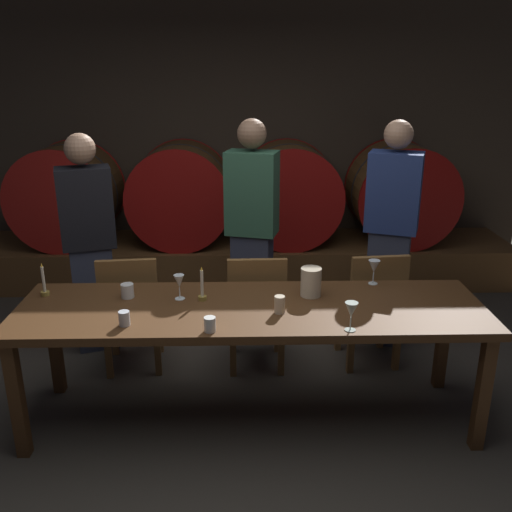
{
  "coord_description": "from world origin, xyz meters",
  "views": [
    {
      "loc": [
        0.07,
        -2.86,
        2.11
      ],
      "look_at": [
        0.14,
        0.22,
        1.04
      ],
      "focal_mm": 39.16,
      "sensor_mm": 36.0,
      "label": 1
    }
  ],
  "objects_px": {
    "dining_table": "(251,317)",
    "cup_far_right": "(280,305)",
    "candle_left": "(44,286)",
    "wine_glass_center": "(351,311)",
    "wine_glass_right": "(374,267)",
    "wine_barrel_far_right": "(400,193)",
    "wine_barrel_far_left": "(67,195)",
    "cup_far_left": "(127,291)",
    "chair_right": "(372,303)",
    "wine_barrel_center_right": "(289,194)",
    "chair_center": "(257,307)",
    "wine_barrel_center_left": "(181,194)",
    "guest_left": "(89,243)",
    "candle_right": "(202,291)",
    "chair_left": "(131,308)",
    "guest_center": "(252,229)",
    "wine_glass_left": "(179,282)",
    "cup_center_left": "(124,318)",
    "pitcher": "(311,282)",
    "guest_right": "(390,234)",
    "cup_center_right": "(210,324)"
  },
  "relations": [
    {
      "from": "dining_table",
      "to": "cup_far_right",
      "type": "relative_size",
      "value": 26.98
    },
    {
      "from": "candle_left",
      "to": "wine_glass_center",
      "type": "relative_size",
      "value": 1.31
    },
    {
      "from": "wine_glass_right",
      "to": "wine_barrel_far_right",
      "type": "bearing_deg",
      "value": 70.59
    },
    {
      "from": "wine_barrel_far_left",
      "to": "cup_far_left",
      "type": "xyz_separation_m",
      "value": [
        1.01,
        -2.25,
        -0.09
      ]
    },
    {
      "from": "dining_table",
      "to": "candle_left",
      "type": "xyz_separation_m",
      "value": [
        -1.26,
        0.19,
        0.13
      ]
    },
    {
      "from": "cup_far_right",
      "to": "chair_right",
      "type": "bearing_deg",
      "value": 45.43
    },
    {
      "from": "wine_barrel_center_right",
      "to": "chair_center",
      "type": "relative_size",
      "value": 1.12
    },
    {
      "from": "wine_barrel_center_right",
      "to": "wine_barrel_center_left",
      "type": "bearing_deg",
      "value": 180.0
    },
    {
      "from": "guest_left",
      "to": "candle_right",
      "type": "height_order",
      "value": "guest_left"
    },
    {
      "from": "wine_barrel_far_left",
      "to": "chair_left",
      "type": "distance_m",
      "value": 2.07
    },
    {
      "from": "dining_table",
      "to": "guest_left",
      "type": "relative_size",
      "value": 1.66
    },
    {
      "from": "wine_barrel_far_left",
      "to": "guest_center",
      "type": "height_order",
      "value": "guest_center"
    },
    {
      "from": "wine_barrel_center_left",
      "to": "wine_barrel_far_left",
      "type": "bearing_deg",
      "value": 180.0
    },
    {
      "from": "wine_barrel_center_right",
      "to": "dining_table",
      "type": "height_order",
      "value": "wine_barrel_center_right"
    },
    {
      "from": "wine_barrel_far_right",
      "to": "candle_right",
      "type": "xyz_separation_m",
      "value": [
        -1.81,
        -2.3,
        -0.07
      ]
    },
    {
      "from": "candle_left",
      "to": "wine_glass_left",
      "type": "distance_m",
      "value": 0.84
    },
    {
      "from": "guest_center",
      "to": "cup_center_left",
      "type": "height_order",
      "value": "guest_center"
    },
    {
      "from": "guest_left",
      "to": "candle_left",
      "type": "height_order",
      "value": "guest_left"
    },
    {
      "from": "pitcher",
      "to": "wine_barrel_far_right",
      "type": "bearing_deg",
      "value": 62.83
    },
    {
      "from": "dining_table",
      "to": "guest_right",
      "type": "relative_size",
      "value": 1.58
    },
    {
      "from": "wine_barrel_center_right",
      "to": "wine_barrel_far_right",
      "type": "xyz_separation_m",
      "value": [
        1.11,
        0.0,
        0.0
      ]
    },
    {
      "from": "dining_table",
      "to": "wine_glass_left",
      "type": "bearing_deg",
      "value": 164.72
    },
    {
      "from": "cup_far_left",
      "to": "cup_center_left",
      "type": "height_order",
      "value": "cup_far_left"
    },
    {
      "from": "chair_center",
      "to": "guest_right",
      "type": "distance_m",
      "value": 1.17
    },
    {
      "from": "wine_glass_left",
      "to": "wine_barrel_center_left",
      "type": "bearing_deg",
      "value": 95.52
    },
    {
      "from": "candle_left",
      "to": "wine_glass_right",
      "type": "height_order",
      "value": "candle_left"
    },
    {
      "from": "pitcher",
      "to": "wine_barrel_center_left",
      "type": "bearing_deg",
      "value": 114.33
    },
    {
      "from": "pitcher",
      "to": "cup_far_left",
      "type": "distance_m",
      "value": 1.12
    },
    {
      "from": "wine_glass_right",
      "to": "cup_far_left",
      "type": "relative_size",
      "value": 1.85
    },
    {
      "from": "wine_barrel_center_left",
      "to": "dining_table",
      "type": "height_order",
      "value": "wine_barrel_center_left"
    },
    {
      "from": "wine_barrel_center_left",
      "to": "wine_glass_right",
      "type": "height_order",
      "value": "wine_barrel_center_left"
    },
    {
      "from": "chair_left",
      "to": "chair_right",
      "type": "height_order",
      "value": "same"
    },
    {
      "from": "wine_barrel_center_right",
      "to": "cup_far_left",
      "type": "relative_size",
      "value": 11.43
    },
    {
      "from": "chair_left",
      "to": "pitcher",
      "type": "distance_m",
      "value": 1.33
    },
    {
      "from": "chair_left",
      "to": "cup_center_right",
      "type": "relative_size",
      "value": 10.82
    },
    {
      "from": "guest_right",
      "to": "wine_glass_right",
      "type": "relative_size",
      "value": 10.82
    },
    {
      "from": "pitcher",
      "to": "wine_glass_right",
      "type": "distance_m",
      "value": 0.46
    },
    {
      "from": "dining_table",
      "to": "cup_far_left",
      "type": "bearing_deg",
      "value": 168.79
    },
    {
      "from": "wine_barrel_far_right",
      "to": "wine_glass_right",
      "type": "height_order",
      "value": "wine_barrel_far_right"
    },
    {
      "from": "chair_center",
      "to": "pitcher",
      "type": "bearing_deg",
      "value": 124.74
    },
    {
      "from": "guest_left",
      "to": "guest_center",
      "type": "distance_m",
      "value": 1.22
    },
    {
      "from": "wine_barrel_far_left",
      "to": "chair_right",
      "type": "relative_size",
      "value": 1.12
    },
    {
      "from": "wine_barrel_center_right",
      "to": "candle_left",
      "type": "bearing_deg",
      "value": -127.2
    },
    {
      "from": "wine_barrel_far_right",
      "to": "chair_center",
      "type": "bearing_deg",
      "value": -129.21
    },
    {
      "from": "pitcher",
      "to": "guest_right",
      "type": "bearing_deg",
      "value": 50.51
    },
    {
      "from": "wine_barrel_far_left",
      "to": "pitcher",
      "type": "height_order",
      "value": "wine_barrel_far_left"
    },
    {
      "from": "chair_left",
      "to": "cup_far_left",
      "type": "relative_size",
      "value": 10.17
    },
    {
      "from": "chair_right",
      "to": "candle_left",
      "type": "bearing_deg",
      "value": 6.16
    },
    {
      "from": "chair_left",
      "to": "cup_far_right",
      "type": "height_order",
      "value": "chair_left"
    },
    {
      "from": "wine_barrel_center_right",
      "to": "cup_center_left",
      "type": "relative_size",
      "value": 12.2
    }
  ]
}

